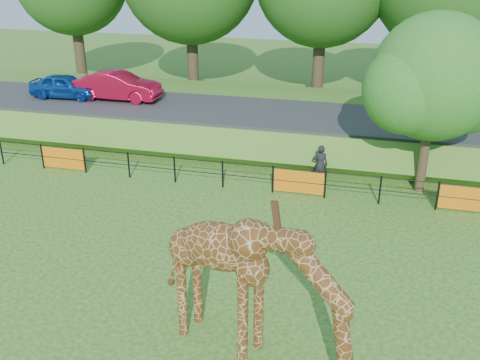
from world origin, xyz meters
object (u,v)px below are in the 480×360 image
Objects in this scene: car_red at (118,86)px; car_blue at (65,86)px; giraffe at (257,291)px; tree_east at (437,82)px; visitor at (320,165)px.

car_blue is at bearing 96.15° from car_red.
giraffe is at bearing -140.20° from car_blue.
giraffe is 11.70m from tree_east.
tree_east is at bearing 88.64° from giraffe.
giraffe is 0.76× the size of tree_east.
car_red is 12.22m from visitor.
car_blue is 18.56m from tree_east.
visitor is (11.07, -5.01, -1.33)m from car_red.
giraffe is at bearing -111.56° from tree_east.
giraffe is 10.38m from visitor.
car_red is at bearing 145.39° from giraffe.
giraffe is at bearing 88.27° from visitor.
giraffe is 1.39× the size of car_blue.
car_red is at bearing -86.05° from car_blue.
car_red reaches higher than visitor.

